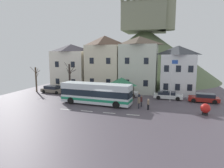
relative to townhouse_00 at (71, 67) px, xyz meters
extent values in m
cube|color=#514852|center=(11.00, -11.76, -4.66)|extent=(40.00, 60.00, 0.06)
cube|color=silver|center=(6.50, -14.71, -4.62)|extent=(1.60, 0.20, 0.01)
cube|color=silver|center=(9.50, -14.71, -4.62)|extent=(1.60, 0.20, 0.01)
cube|color=silver|center=(12.50, -14.71, -4.62)|extent=(1.60, 0.20, 0.01)
cube|color=silver|center=(15.50, -14.71, -4.62)|extent=(1.60, 0.20, 0.01)
cube|color=silver|center=(0.00, 0.00, -0.72)|extent=(6.91, 5.53, 7.82)
pyramid|color=#36323B|center=(0.00, 0.00, 3.91)|extent=(6.91, 5.53, 1.44)
cube|color=black|center=(-1.73, -2.79, -2.76)|extent=(0.80, 0.06, 1.10)
cube|color=black|center=(1.73, -2.79, -2.76)|extent=(0.80, 0.06, 1.10)
cube|color=black|center=(-1.73, -2.79, 0.64)|extent=(0.80, 0.06, 1.10)
cube|color=black|center=(1.73, -2.79, 0.64)|extent=(0.80, 0.06, 1.10)
cube|color=beige|center=(7.24, 0.20, -0.16)|extent=(6.48, 5.93, 8.94)
pyramid|color=brown|center=(7.24, 0.20, 5.26)|extent=(6.48, 5.93, 1.89)
cube|color=black|center=(5.62, -2.79, -2.49)|extent=(0.80, 0.06, 1.10)
cube|color=black|center=(8.86, -2.79, -2.49)|extent=(0.80, 0.06, 1.10)
cube|color=black|center=(5.62, -2.79, 1.40)|extent=(0.80, 0.06, 1.10)
cube|color=black|center=(8.86, -2.79, 1.40)|extent=(0.80, 0.06, 1.10)
cube|color=beige|center=(14.06, 0.64, -0.12)|extent=(6.74, 6.82, 9.01)
pyramid|color=brown|center=(14.06, 0.64, 5.19)|extent=(6.74, 6.82, 1.60)
cube|color=black|center=(12.37, -2.79, -2.47)|extent=(0.80, 0.06, 1.10)
cube|color=black|center=(15.74, -2.79, -2.47)|extent=(0.80, 0.06, 1.10)
cube|color=black|center=(12.37, -2.79, 1.45)|extent=(0.80, 0.06, 1.10)
cube|color=black|center=(15.74, -2.79, 1.45)|extent=(0.80, 0.06, 1.10)
cube|color=white|center=(21.13, 0.38, -1.05)|extent=(5.79, 6.28, 7.16)
pyramid|color=#35383E|center=(21.13, 0.38, 3.34)|extent=(5.79, 6.28, 1.62)
cube|color=black|center=(19.20, -2.79, -2.92)|extent=(0.80, 0.06, 1.10)
cube|color=black|center=(21.13, -2.79, -2.92)|extent=(0.80, 0.06, 1.10)
cube|color=black|center=(23.06, -2.79, -2.92)|extent=(0.80, 0.06, 1.10)
cube|color=black|center=(19.20, -2.79, 0.20)|extent=(0.80, 0.06, 1.10)
cube|color=black|center=(21.13, -2.79, 0.20)|extent=(0.80, 0.06, 1.10)
cube|color=black|center=(23.06, -2.79, 0.20)|extent=(0.80, 0.06, 1.10)
cone|color=#5A6949|center=(12.80, 21.33, 2.72)|extent=(41.28, 41.28, 14.70)
cube|color=slate|center=(12.80, 21.33, 12.64)|extent=(11.75, 11.75, 7.47)
cylinder|color=gray|center=(18.67, 18.40, 14.03)|extent=(4.57, 4.57, 10.26)
cube|color=silver|center=(9.43, -11.06, -3.84)|extent=(10.51, 3.24, 1.07)
cube|color=#1E8C60|center=(9.43, -11.06, -3.79)|extent=(10.53, 3.26, 0.36)
cube|color=#19232D|center=(9.43, -11.06, -2.85)|extent=(10.41, 3.19, 0.90)
cube|color=silver|center=(9.43, -11.06, -1.98)|extent=(10.51, 3.24, 0.85)
cube|color=#19232D|center=(14.61, -11.47, -2.85)|extent=(0.22, 2.03, 0.87)
cylinder|color=black|center=(13.03, -10.18, -4.13)|extent=(1.02, 0.36, 1.00)
cylinder|color=black|center=(12.84, -12.49, -4.13)|extent=(1.02, 0.36, 1.00)
cylinder|color=black|center=(6.02, -9.62, -4.13)|extent=(1.02, 0.36, 1.00)
cylinder|color=black|center=(5.83, -11.93, -4.13)|extent=(1.02, 0.36, 1.00)
cylinder|color=#473D33|center=(10.85, -6.03, -3.43)|extent=(0.14, 0.14, 2.40)
cylinder|color=#473D33|center=(14.15, -6.03, -3.43)|extent=(0.14, 0.14, 2.40)
cylinder|color=#473D33|center=(10.85, -9.33, -3.43)|extent=(0.14, 0.14, 2.40)
cylinder|color=#473D33|center=(14.15, -9.33, -3.43)|extent=(0.14, 0.14, 2.40)
pyramid|color=#266C47|center=(12.50, -7.68, -1.61)|extent=(3.60, 3.60, 1.24)
cube|color=slate|center=(-1.27, -5.21, -4.14)|extent=(4.65, 2.40, 0.61)
cube|color=#1E232D|center=(-1.49, -5.19, -3.56)|extent=(2.85, 1.97, 0.55)
cylinder|color=black|center=(0.30, -4.49, -4.31)|extent=(0.66, 0.27, 0.64)
cylinder|color=black|center=(0.09, -6.29, -4.31)|extent=(0.66, 0.27, 0.64)
cylinder|color=black|center=(-2.62, -4.14, -4.31)|extent=(0.66, 0.27, 0.64)
cylinder|color=black|center=(-2.83, -5.94, -4.31)|extent=(0.66, 0.27, 0.64)
cube|color=silver|center=(19.61, -4.82, -4.16)|extent=(4.54, 1.80, 0.58)
cube|color=#1E232D|center=(19.38, -4.82, -3.63)|extent=(2.73, 1.56, 0.46)
cylinder|color=black|center=(21.11, -4.04, -4.31)|extent=(0.64, 0.21, 0.64)
cylinder|color=black|center=(21.08, -5.67, -4.31)|extent=(0.64, 0.21, 0.64)
cylinder|color=black|center=(18.14, -3.98, -4.31)|extent=(0.64, 0.21, 0.64)
cylinder|color=black|center=(18.11, -5.61, -4.31)|extent=(0.64, 0.21, 0.64)
cube|color=maroon|center=(24.83, -5.44, -4.14)|extent=(4.50, 2.23, 0.60)
cube|color=#1E232D|center=(25.05, -5.46, -3.57)|extent=(2.74, 1.87, 0.54)
cylinder|color=black|center=(23.33, -6.24, -4.31)|extent=(0.65, 0.25, 0.64)
cylinder|color=black|center=(23.46, -4.43, -4.31)|extent=(0.65, 0.25, 0.64)
cylinder|color=black|center=(26.20, -6.46, -4.31)|extent=(0.65, 0.25, 0.64)
cylinder|color=black|center=(26.34, -4.65, -4.31)|extent=(0.65, 0.25, 0.64)
cube|color=white|center=(12.48, -4.51, -4.13)|extent=(4.37, 1.88, 0.63)
cube|color=#1E232D|center=(12.27, -4.51, -3.57)|extent=(2.64, 1.62, 0.48)
cylinder|color=black|center=(13.88, -3.63, -4.31)|extent=(0.65, 0.22, 0.64)
cylinder|color=black|center=(13.93, -5.30, -4.31)|extent=(0.65, 0.22, 0.64)
cylinder|color=black|center=(11.03, -3.71, -4.31)|extent=(0.65, 0.22, 0.64)
cylinder|color=black|center=(11.08, -5.38, -4.31)|extent=(0.65, 0.22, 0.64)
cylinder|color=black|center=(16.00, -10.76, -4.25)|extent=(0.13, 0.13, 0.76)
cylinder|color=black|center=(15.97, -10.58, -4.25)|extent=(0.13, 0.13, 0.76)
cylinder|color=#512323|center=(15.99, -10.67, -3.60)|extent=(0.28, 0.28, 0.63)
sphere|color=#9E7A60|center=(15.99, -10.67, -3.18)|extent=(0.22, 0.22, 0.22)
cylinder|color=#2D2D38|center=(15.75, -11.52, -4.24)|extent=(0.15, 0.15, 0.77)
cylinder|color=#2D2D38|center=(15.79, -11.72, -4.24)|extent=(0.15, 0.15, 0.77)
cylinder|color=#7F6B56|center=(15.77, -11.62, -3.60)|extent=(0.35, 0.35, 0.62)
sphere|color=#9E7A60|center=(15.77, -11.62, -3.19)|extent=(0.22, 0.22, 0.22)
cylinder|color=black|center=(17.12, -11.94, -4.24)|extent=(0.15, 0.15, 0.77)
cylinder|color=black|center=(17.01, -12.10, -4.24)|extent=(0.15, 0.15, 0.77)
cylinder|color=#7F6B56|center=(17.06, -12.02, -3.63)|extent=(0.30, 0.30, 0.55)
sphere|color=#D1AD89|center=(17.06, -12.02, -3.25)|extent=(0.22, 0.22, 0.22)
cylinder|color=black|center=(15.56, -9.18, -4.23)|extent=(0.15, 0.15, 0.79)
cylinder|color=black|center=(15.40, -9.08, -4.23)|extent=(0.15, 0.15, 0.79)
cylinder|color=#232B38|center=(15.48, -9.13, -3.55)|extent=(0.28, 0.28, 0.67)
sphere|color=tan|center=(15.48, -9.13, -3.10)|extent=(0.23, 0.23, 0.23)
cube|color=#33473D|center=(10.92, -5.61, -4.18)|extent=(1.74, 0.45, 0.08)
cube|color=#33473D|center=(10.92, -5.38, -3.96)|extent=(1.74, 0.06, 0.40)
cube|color=#2D2D33|center=(10.13, -5.61, -4.40)|extent=(0.08, 0.36, 0.45)
cube|color=#2D2D33|center=(11.71, -5.61, -4.40)|extent=(0.08, 0.36, 0.45)
cylinder|color=silver|center=(19.90, -6.51, -1.41)|extent=(0.10, 0.10, 6.44)
cube|color=#264CA5|center=(20.35, -6.51, 1.47)|extent=(0.90, 0.03, 0.56)
cylinder|color=black|center=(23.89, -12.37, -4.50)|extent=(0.69, 0.69, 0.25)
sphere|color=red|center=(23.89, -12.37, -3.80)|extent=(1.15, 1.15, 1.15)
cylinder|color=brown|center=(-4.95, -5.16, -2.24)|extent=(0.30, 0.30, 4.77)
cylinder|color=brown|center=(-5.01, -4.68, -1.53)|extent=(0.22, 1.02, 0.89)
cylinder|color=brown|center=(-4.77, -4.73, -0.81)|extent=(0.46, 0.93, 0.67)
cylinder|color=brown|center=(-4.59, -5.28, -0.72)|extent=(0.82, 0.35, 1.29)
cylinder|color=brown|center=(-5.42, -5.33, -0.32)|extent=(1.00, 0.43, 1.21)
cylinder|color=#382D28|center=(2.36, -5.46, -1.89)|extent=(0.34, 0.34, 5.48)
cylinder|color=#382D28|center=(2.56, -5.69, -1.06)|extent=(0.51, 0.58, 0.84)
cylinder|color=#382D28|center=(2.27, -4.97, -1.01)|extent=(0.27, 1.02, 0.59)
cylinder|color=#382D28|center=(2.14, -5.63, -0.18)|extent=(0.53, 0.43, 0.70)
cylinder|color=#382D28|center=(2.74, -5.19, -0.20)|extent=(0.87, 0.67, 1.33)
cylinder|color=#382D28|center=(2.01, -5.67, 0.52)|extent=(0.78, 0.49, 1.38)
cylinder|color=#382D28|center=(2.00, -5.18, -0.66)|extent=(0.82, 0.65, 0.88)
cylinder|color=#382D28|center=(2.86, -5.14, -0.49)|extent=(1.06, 0.73, 0.69)
camera|label=1|loc=(19.14, -37.44, 2.67)|focal=31.55mm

